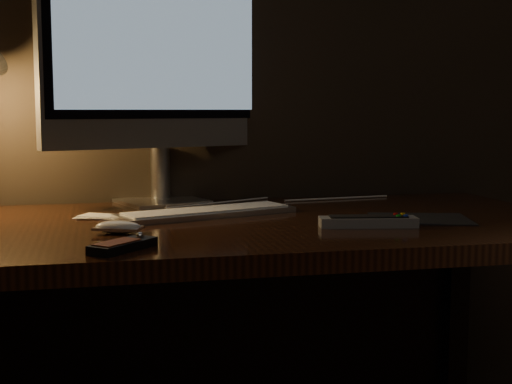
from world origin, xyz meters
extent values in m
cube|color=black|center=(0.00, 1.85, 0.73)|extent=(1.60, 0.75, 0.04)
cube|color=black|center=(0.75, 2.18, 0.35)|extent=(0.06, 0.06, 0.71)
cube|color=black|center=(0.00, 2.20, 0.45)|extent=(1.48, 0.02, 0.51)
cube|color=silver|center=(-0.10, 2.19, 0.75)|extent=(0.26, 0.24, 0.01)
cylinder|color=silver|center=(-0.10, 2.22, 0.83)|extent=(0.06, 0.06, 0.14)
cube|color=silver|center=(-0.10, 2.18, 1.15)|extent=(0.61, 0.25, 0.52)
cube|color=black|center=(-0.10, 2.16, 1.19)|extent=(0.56, 0.21, 0.44)
cube|color=#7E97AC|center=(-0.10, 2.16, 1.19)|extent=(0.52, 0.19, 0.39)
cube|color=silver|center=(-0.02, 1.95, 0.76)|extent=(0.44, 0.25, 0.02)
cube|color=black|center=(0.44, 1.78, 0.75)|extent=(0.26, 0.23, 0.00)
ellipsoid|color=white|center=(-0.23, 1.75, 0.76)|extent=(0.10, 0.08, 0.02)
cube|color=black|center=(-0.22, 1.57, 0.76)|extent=(0.13, 0.13, 0.02)
cube|color=maroon|center=(-0.22, 1.57, 0.77)|extent=(0.09, 0.09, 0.00)
sphere|color=silver|center=(-0.22, 1.57, 0.77)|extent=(0.01, 0.01, 0.01)
cube|color=gray|center=(0.29, 1.71, 0.76)|extent=(0.21, 0.09, 0.02)
cube|color=black|center=(0.29, 1.71, 0.77)|extent=(0.17, 0.07, 0.00)
cylinder|color=red|center=(0.29, 1.71, 0.77)|extent=(0.01, 0.01, 0.00)
cylinder|color=#0C8C19|center=(0.29, 1.71, 0.77)|extent=(0.01, 0.01, 0.00)
cylinder|color=gold|center=(0.29, 1.71, 0.77)|extent=(0.01, 0.01, 0.00)
cylinder|color=#1433BF|center=(0.29, 1.71, 0.77)|extent=(0.01, 0.01, 0.00)
cube|color=white|center=(-0.26, 1.97, 0.75)|extent=(0.12, 0.10, 0.01)
cylinder|color=white|center=(0.21, 2.14, 0.75)|extent=(0.62, 0.17, 0.01)
camera|label=1|loc=(-0.27, 0.33, 0.99)|focal=50.00mm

